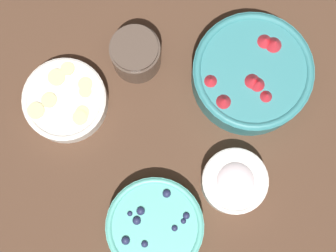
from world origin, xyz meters
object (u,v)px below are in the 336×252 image
at_px(bowl_blueberries, 155,227).
at_px(jar_chocolate, 136,55).
at_px(bowl_cream, 234,181).
at_px(bowl_strawberries, 252,74).
at_px(bowl_bananas, 65,100).

height_order(bowl_blueberries, jar_chocolate, jar_chocolate).
bearing_deg(jar_chocolate, bowl_blueberries, -131.73).
xyz_separation_m(bowl_cream, jar_chocolate, (0.06, 0.30, 0.01)).
bearing_deg(bowl_strawberries, jar_chocolate, 121.77).
height_order(bowl_bananas, bowl_cream, bowl_cream).
bearing_deg(bowl_cream, bowl_blueberries, 160.98).
distance_m(bowl_blueberries, bowl_bananas, 0.30).
height_order(bowl_strawberries, bowl_bananas, bowl_strawberries).
relative_size(bowl_strawberries, jar_chocolate, 2.37).
bearing_deg(bowl_bananas, bowl_strawberries, -40.71).
relative_size(bowl_bananas, jar_chocolate, 1.68).
height_order(bowl_blueberries, bowl_bananas, bowl_blueberries).
height_order(bowl_blueberries, bowl_cream, bowl_cream).
relative_size(bowl_blueberries, jar_chocolate, 1.89).
xyz_separation_m(bowl_strawberries, jar_chocolate, (-0.12, 0.19, -0.00)).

